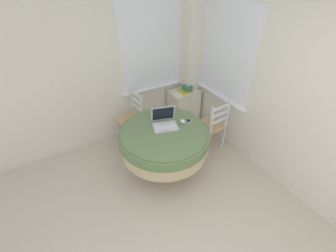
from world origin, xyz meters
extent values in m
cube|color=silver|center=(-0.13, 2.79, 1.27)|extent=(4.14, 0.06, 2.55)
cube|color=white|center=(1.11, 2.76, 1.49)|extent=(1.10, 0.01, 1.42)
cube|color=white|center=(1.11, 2.73, 0.77)|extent=(1.18, 0.07, 0.02)
cube|color=silver|center=(1.97, 0.48, 1.27)|extent=(0.06, 4.56, 2.55)
cube|color=white|center=(1.93, 1.93, 1.49)|extent=(0.01, 1.10, 1.42)
cube|color=white|center=(1.90, 1.93, 0.77)|extent=(0.07, 1.18, 0.02)
cube|color=silver|center=(1.80, 2.62, 1.27)|extent=(0.28, 0.28, 2.55)
cylinder|color=#4C3D2D|center=(0.64, 1.57, 0.01)|extent=(0.36, 0.36, 0.03)
cylinder|color=#4C3D2D|center=(0.64, 1.57, 0.38)|extent=(0.11, 0.11, 0.69)
cylinder|color=#CCB284|center=(0.64, 1.57, 0.56)|extent=(1.21, 1.21, 0.32)
cylinder|color=#607A4C|center=(0.64, 1.57, 0.66)|extent=(1.24, 1.24, 0.13)
cylinder|color=#607A4C|center=(0.64, 1.57, 0.73)|extent=(1.18, 1.18, 0.02)
cube|color=silver|center=(0.70, 1.63, 0.75)|extent=(0.39, 0.33, 0.02)
cube|color=silver|center=(0.70, 1.65, 0.76)|extent=(0.32, 0.22, 0.00)
cube|color=silver|center=(0.74, 1.77, 0.88)|extent=(0.33, 0.15, 0.24)
cube|color=black|center=(0.74, 1.76, 0.88)|extent=(0.30, 0.13, 0.21)
ellipsoid|color=white|center=(0.96, 1.60, 0.77)|extent=(0.06, 0.10, 0.05)
cube|color=#B2B7BC|center=(1.06, 1.59, 0.75)|extent=(0.08, 0.11, 0.01)
cube|color=black|center=(1.06, 1.59, 0.75)|extent=(0.06, 0.08, 0.00)
cube|color=tan|center=(0.49, 2.48, 0.44)|extent=(0.43, 0.43, 0.02)
cube|color=silver|center=(0.31, 2.63, 0.22)|extent=(0.04, 0.04, 0.43)
cube|color=silver|center=(0.35, 2.29, 0.22)|extent=(0.04, 0.04, 0.43)
cube|color=silver|center=(0.64, 2.67, 0.22)|extent=(0.04, 0.04, 0.43)
cube|color=silver|center=(0.68, 2.33, 0.22)|extent=(0.04, 0.04, 0.43)
cube|color=silver|center=(0.64, 2.67, 0.68)|extent=(0.04, 0.04, 0.46)
cube|color=silver|center=(0.68, 2.33, 0.68)|extent=(0.04, 0.04, 0.46)
cube|color=silver|center=(0.66, 2.50, 0.86)|extent=(0.06, 0.33, 0.04)
cube|color=silver|center=(0.66, 2.50, 0.74)|extent=(0.06, 0.33, 0.04)
cube|color=silver|center=(0.66, 2.50, 0.62)|extent=(0.06, 0.33, 0.04)
cube|color=tan|center=(1.56, 1.67, 0.44)|extent=(0.41, 0.40, 0.02)
cube|color=silver|center=(1.72, 1.84, 0.22)|extent=(0.04, 0.04, 0.43)
cube|color=silver|center=(1.38, 1.82, 0.22)|extent=(0.04, 0.04, 0.43)
cube|color=silver|center=(1.74, 1.51, 0.22)|extent=(0.04, 0.04, 0.43)
cube|color=silver|center=(1.40, 1.49, 0.22)|extent=(0.04, 0.04, 0.43)
cube|color=silver|center=(1.74, 1.51, 0.68)|extent=(0.03, 0.03, 0.46)
cube|color=silver|center=(1.40, 1.49, 0.68)|extent=(0.03, 0.03, 0.46)
cube|color=silver|center=(1.57, 1.50, 0.86)|extent=(0.34, 0.04, 0.04)
cube|color=silver|center=(1.57, 1.50, 0.74)|extent=(0.34, 0.04, 0.04)
cube|color=silver|center=(1.57, 1.50, 0.62)|extent=(0.34, 0.04, 0.04)
cube|color=silver|center=(1.63, 2.54, 0.32)|extent=(0.54, 0.37, 0.64)
cube|color=silver|center=(1.63, 2.54, 0.65)|extent=(0.56, 0.40, 0.02)
cube|color=white|center=(1.63, 2.35, 0.53)|extent=(0.47, 0.01, 0.18)
sphere|color=olive|center=(1.63, 2.34, 0.53)|extent=(0.02, 0.02, 0.02)
cube|color=white|center=(1.63, 2.35, 0.32)|extent=(0.47, 0.01, 0.18)
sphere|color=olive|center=(1.63, 2.34, 0.32)|extent=(0.02, 0.02, 0.02)
cube|color=white|center=(1.63, 2.35, 0.11)|extent=(0.47, 0.01, 0.18)
sphere|color=olive|center=(1.63, 2.34, 0.11)|extent=(0.02, 0.02, 0.02)
cube|color=#387A5B|center=(1.67, 2.51, 0.71)|extent=(0.14, 0.16, 0.11)
cube|color=gold|center=(1.59, 2.50, 0.67)|extent=(0.15, 0.23, 0.02)
camera|label=1|loc=(-0.54, -0.53, 2.58)|focal=24.00mm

